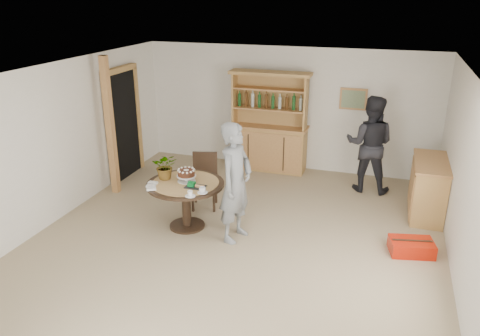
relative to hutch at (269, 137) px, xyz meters
name	(u,v)px	position (x,y,z in m)	size (l,w,h in m)	color
ground	(232,246)	(0.30, -3.24, -0.69)	(7.00, 7.00, 0.00)	tan
room_shell	(232,132)	(0.30, -3.23, 1.05)	(6.04, 7.04, 2.52)	white
doorway	(123,122)	(-2.63, -1.24, 0.42)	(0.13, 1.10, 2.18)	black
pine_post	(110,127)	(-2.40, -2.04, 0.56)	(0.12, 0.12, 2.50)	tan
hutch	(269,137)	(0.00, 0.00, 0.00)	(1.62, 0.54, 2.04)	tan
sideboard	(428,188)	(3.04, -1.24, -0.22)	(0.54, 1.26, 0.94)	tan
dining_table	(186,192)	(-0.58, -2.90, -0.08)	(1.20, 1.20, 0.76)	black
dining_chair	(205,177)	(-0.60, -2.07, -0.15)	(0.52, 0.52, 0.95)	black
birthday_cake	(186,174)	(-0.58, -2.85, 0.19)	(0.30, 0.30, 0.20)	white
flower_vase	(165,166)	(-0.93, -2.85, 0.28)	(0.38, 0.33, 0.42)	#3F7233
gift_tray	(195,186)	(-0.37, -3.02, 0.10)	(0.30, 0.20, 0.08)	black
coffee_cup_a	(202,190)	(-0.18, -3.18, 0.11)	(0.15, 0.15, 0.09)	white
coffee_cup_b	(190,194)	(-0.30, -3.35, 0.11)	(0.15, 0.15, 0.08)	white
napkins	(152,186)	(-0.99, -3.21, 0.09)	(0.24, 0.33, 0.03)	white
teen_boy	(236,183)	(0.27, -3.00, 0.22)	(0.66, 0.43, 1.81)	slate
adult_person	(370,144)	(2.01, -0.50, 0.21)	(0.87, 0.68, 1.79)	black
red_suitcase	(411,247)	(2.80, -2.65, -0.59)	(0.67, 0.52, 0.21)	red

